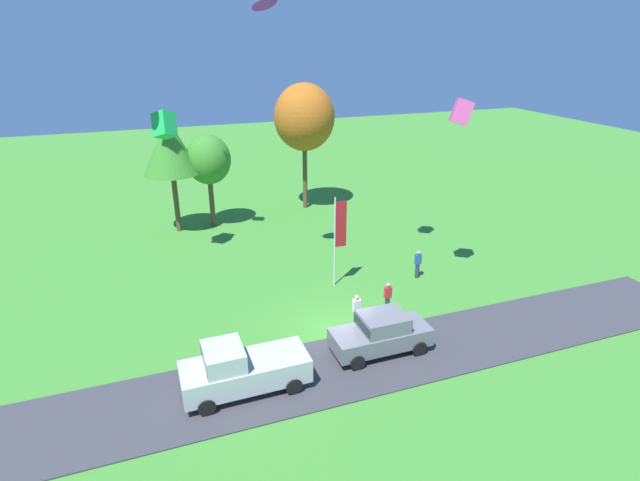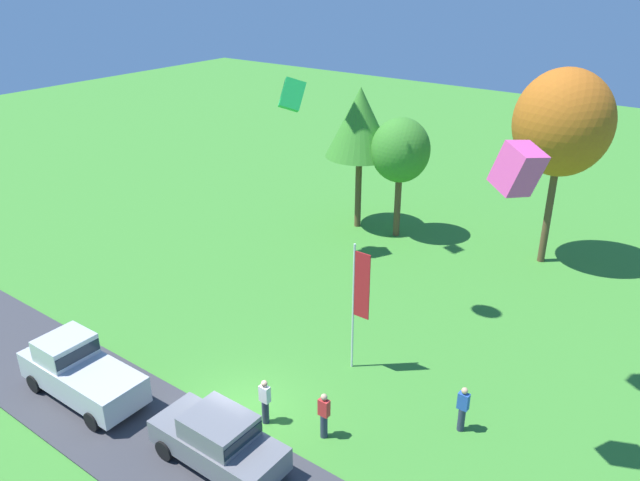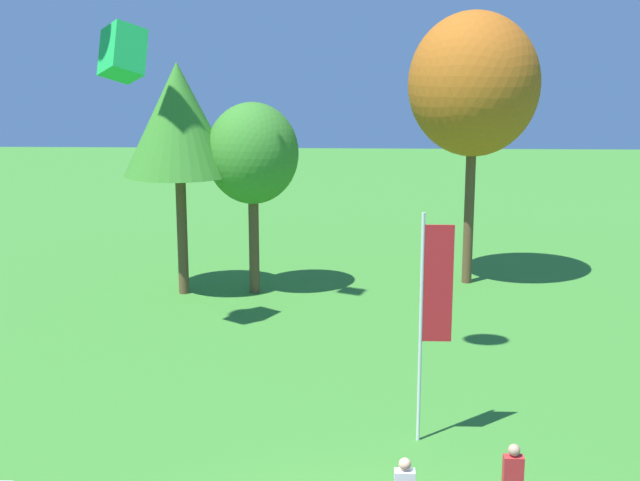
# 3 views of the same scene
# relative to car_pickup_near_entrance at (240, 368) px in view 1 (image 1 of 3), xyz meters

# --- Properties ---
(ground_plane) EXTENTS (120.00, 120.00, 0.00)m
(ground_plane) POSITION_rel_car_pickup_near_entrance_xyz_m (5.32, 2.65, -1.11)
(ground_plane) COLOR #3D842D
(pavement_strip) EXTENTS (36.00, 4.40, 0.06)m
(pavement_strip) POSITION_rel_car_pickup_near_entrance_xyz_m (5.32, 0.03, -1.08)
(pavement_strip) COLOR #38383D
(pavement_strip) RESTS_ON ground
(car_pickup_near_entrance) EXTENTS (5.02, 2.09, 2.14)m
(car_pickup_near_entrance) POSITION_rel_car_pickup_near_entrance_xyz_m (0.00, 0.00, 0.00)
(car_pickup_near_entrance) COLOR #B7B7BC
(car_pickup_near_entrance) RESTS_ON ground
(car_sedan_mid_row) EXTENTS (4.40, 1.95, 1.84)m
(car_sedan_mid_row) POSITION_rel_car_pickup_near_entrance_xyz_m (6.40, 0.51, -0.07)
(car_sedan_mid_row) COLOR slate
(car_sedan_mid_row) RESTS_ON ground
(person_on_lawn) EXTENTS (0.36, 0.24, 1.71)m
(person_on_lawn) POSITION_rel_car_pickup_near_entrance_xyz_m (6.23, 2.83, -0.23)
(person_on_lawn) COLOR #2D334C
(person_on_lawn) RESTS_ON ground
(person_beside_suv) EXTENTS (0.36, 0.24, 1.71)m
(person_beside_suv) POSITION_rel_car_pickup_near_entrance_xyz_m (8.22, 3.45, -0.23)
(person_beside_suv) COLOR #2D334C
(person_beside_suv) RESTS_ON ground
(person_watching_sky) EXTENTS (0.36, 0.24, 1.71)m
(person_watching_sky) POSITION_rel_car_pickup_near_entrance_xyz_m (11.69, 6.42, -0.23)
(person_watching_sky) COLOR #2D334C
(person_watching_sky) RESTS_ON ground
(tree_center_back) EXTENTS (3.83, 3.83, 8.08)m
(tree_center_back) POSITION_rel_car_pickup_near_entrance_xyz_m (-0.66, 18.87, 5.02)
(tree_center_back) COLOR brown
(tree_center_back) RESTS_ON ground
(tree_right_of_center) EXTENTS (3.19, 3.19, 6.73)m
(tree_right_of_center) POSITION_rel_car_pickup_near_entrance_xyz_m (1.84, 19.06, 3.83)
(tree_right_of_center) COLOR brown
(tree_right_of_center) RESTS_ON ground
(tree_lone_near) EXTENTS (4.65, 4.65, 9.82)m
(tree_lone_near) POSITION_rel_car_pickup_near_entrance_xyz_m (9.55, 20.68, 6.13)
(tree_lone_near) COLOR brown
(tree_lone_near) RESTS_ON ground
(flag_banner) EXTENTS (0.71, 0.08, 5.20)m
(flag_banner) POSITION_rel_car_pickup_near_entrance_xyz_m (7.03, 7.20, 2.19)
(flag_banner) COLOR silver
(flag_banner) RESTS_ON ground
(kite_delta_near_flag) EXTENTS (1.75, 1.75, 0.81)m
(kite_delta_near_flag) POSITION_rel_car_pickup_near_entrance_xyz_m (3.90, 9.48, 13.51)
(kite_delta_near_flag) COLOR purple
(kite_box_mid_center) EXTENTS (1.43, 1.14, 1.45)m
(kite_box_mid_center) POSITION_rel_car_pickup_near_entrance_xyz_m (12.78, 5.32, 8.49)
(kite_box_mid_center) COLOR #EA4C9E
(kite_box_high_right) EXTENTS (1.40, 1.81, 1.80)m
(kite_box_high_right) POSITION_rel_car_pickup_near_entrance_xyz_m (-1.10, 13.56, 7.34)
(kite_box_high_right) COLOR green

